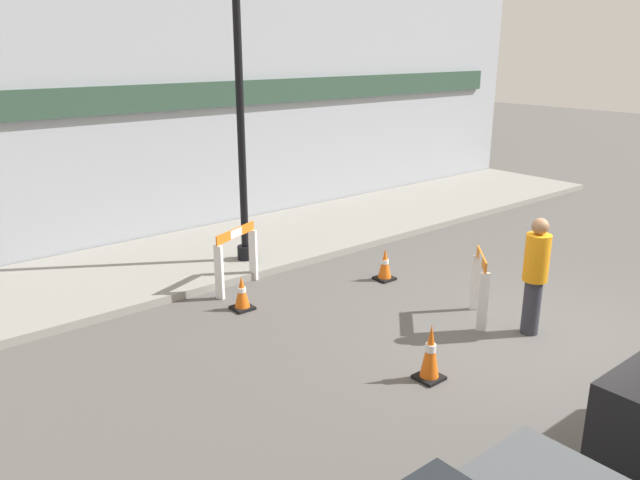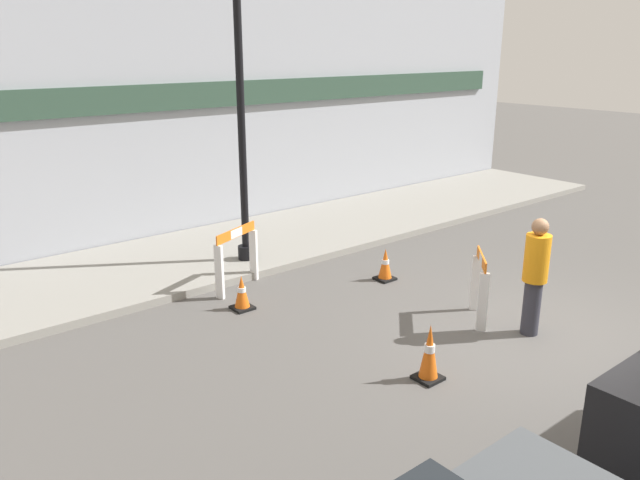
% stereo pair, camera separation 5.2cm
% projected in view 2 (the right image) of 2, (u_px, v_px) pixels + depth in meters
% --- Properties ---
extents(ground_plane, '(60.00, 60.00, 0.00)m').
position_uv_depth(ground_plane, '(556.00, 346.00, 8.12)').
color(ground_plane, '#565451').
extents(sidewalk_slab, '(18.00, 3.03, 0.13)m').
position_uv_depth(sidewalk_slab, '(284.00, 237.00, 12.54)').
color(sidewalk_slab, gray).
rests_on(sidewalk_slab, ground_plane).
extents(storefront_facade, '(18.00, 0.22, 5.50)m').
position_uv_depth(storefront_facade, '(236.00, 95.00, 12.91)').
color(storefront_facade, '#A3A8B2').
rests_on(storefront_facade, ground_plane).
extents(streetlamp_post, '(0.44, 0.44, 5.98)m').
position_uv_depth(streetlamp_post, '(238.00, 33.00, 9.91)').
color(streetlamp_post, black).
rests_on(streetlamp_post, sidewalk_slab).
extents(barricade_0, '(0.65, 0.64, 0.99)m').
position_uv_depth(barricade_0, '(480.00, 285.00, 8.74)').
color(barricade_0, white).
rests_on(barricade_0, ground_plane).
extents(barricade_1, '(0.97, 0.50, 1.01)m').
position_uv_depth(barricade_1, '(237.00, 255.00, 9.88)').
color(barricade_1, white).
rests_on(barricade_1, ground_plane).
extents(traffic_cone_0, '(0.30, 0.30, 0.53)m').
position_uv_depth(traffic_cone_0, '(242.00, 293.00, 9.19)').
color(traffic_cone_0, black).
rests_on(traffic_cone_0, ground_plane).
extents(traffic_cone_1, '(0.30, 0.30, 0.55)m').
position_uv_depth(traffic_cone_1, '(385.00, 265.00, 10.34)').
color(traffic_cone_1, black).
rests_on(traffic_cone_1, ground_plane).
extents(traffic_cone_2, '(0.30, 0.30, 0.70)m').
position_uv_depth(traffic_cone_2, '(429.00, 353.00, 7.22)').
color(traffic_cone_2, black).
rests_on(traffic_cone_2, ground_plane).
extents(person_worker, '(0.46, 0.46, 1.62)m').
position_uv_depth(person_worker, '(535.00, 273.00, 8.22)').
color(person_worker, '#33333D').
rests_on(person_worker, ground_plane).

